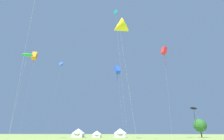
% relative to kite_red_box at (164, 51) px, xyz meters
% --- Properties ---
extents(kite_red_box, '(2.64, 2.42, 31.38)m').
position_rel_kite_red_box_xyz_m(kite_red_box, '(0.00, 0.00, 0.00)').
color(kite_red_box, red).
rests_on(kite_red_box, ground).
extents(kite_cyan_box, '(3.08, 1.10, 35.05)m').
position_rel_kite_red_box_xyz_m(kite_cyan_box, '(-15.99, -17.78, 4.25)').
color(kite_cyan_box, '#1EB7CC').
rests_on(kite_cyan_box, ground).
extents(kite_green_parafoil, '(2.27, 1.43, 16.34)m').
position_rel_kite_red_box_xyz_m(kite_green_parafoil, '(-32.14, -30.13, -13.87)').
color(kite_green_parafoil, green).
rests_on(kite_green_parafoil, ground).
extents(kite_blue_box, '(3.31, 3.15, 23.49)m').
position_rel_kite_red_box_xyz_m(kite_blue_box, '(-16.86, -3.35, -7.93)').
color(kite_blue_box, blue).
rests_on(kite_blue_box, ground).
extents(kite_yellow_delta, '(4.34, 3.96, 23.00)m').
position_rel_kite_red_box_xyz_m(kite_yellow_delta, '(-14.21, -29.63, -8.66)').
color(kite_yellow_delta, yellow).
rests_on(kite_yellow_delta, ground).
extents(kite_black_parafoil, '(3.48, 2.39, 8.15)m').
position_rel_kite_red_box_xyz_m(kite_black_parafoil, '(3.49, -10.81, -22.11)').
color(kite_black_parafoil, black).
rests_on(kite_black_parafoil, ground).
extents(kite_orange_box, '(2.17, 3.40, 27.83)m').
position_rel_kite_red_box_xyz_m(kite_orange_box, '(-44.59, -8.49, -3.57)').
color(kite_orange_box, orange).
rests_on(kite_orange_box, ground).
extents(kite_blue_delta, '(2.79, 2.66, 25.37)m').
position_rel_kite_red_box_xyz_m(kite_blue_delta, '(-36.64, -3.97, -5.41)').
color(kite_blue_delta, blue).
rests_on(kite_blue_delta, ground).
extents(festival_tent_center, '(4.96, 4.96, 3.22)m').
position_rel_kite_red_box_xyz_m(festival_tent_center, '(-33.15, 9.82, -28.02)').
color(festival_tent_center, white).
rests_on(festival_tent_center, ground).
extents(festival_tent_left, '(3.69, 3.69, 2.40)m').
position_rel_kite_red_box_xyz_m(festival_tent_left, '(-25.92, 9.82, -28.47)').
color(festival_tent_left, white).
rests_on(festival_tent_left, ground).
extents(festival_tent_right, '(4.94, 4.94, 3.21)m').
position_rel_kite_red_box_xyz_m(festival_tent_right, '(-17.12, 9.82, -28.02)').
color(festival_tent_right, white).
rests_on(festival_tent_right, ground).
extents(tree_distant_left, '(4.68, 4.68, 6.64)m').
position_rel_kite_red_box_xyz_m(tree_distant_left, '(12.82, 13.18, -25.51)').
color(tree_distant_left, brown).
rests_on(tree_distant_left, ground).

